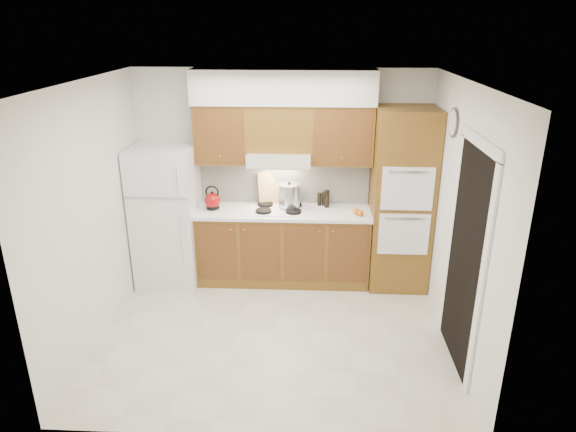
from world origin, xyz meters
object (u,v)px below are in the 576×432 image
object	(u,v)px
oven_cabinet	(401,200)
stock_pot	(289,195)
fridge	(167,216)
kettle	(212,201)

from	to	relation	value
oven_cabinet	stock_pot	distance (m)	1.35
fridge	kettle	xyz separation A→B (m)	(0.56, 0.06, 0.19)
oven_cabinet	stock_pot	xyz separation A→B (m)	(-1.34, 0.10, 0.01)
fridge	kettle	world-z (taller)	fridge
fridge	kettle	bearing A→B (deg)	6.10
fridge	stock_pot	xyz separation A→B (m)	(1.50, 0.13, 0.25)
kettle	fridge	bearing A→B (deg)	-149.07
fridge	stock_pot	size ratio (longest dim) A/B	6.31
fridge	stock_pot	distance (m)	1.53
fridge	oven_cabinet	world-z (taller)	oven_cabinet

